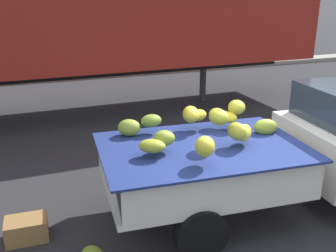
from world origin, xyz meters
TOP-DOWN VIEW (x-y plane):
  - ground at (0.00, 0.00)m, footprint 220.00×220.00m
  - curb_strip at (0.00, 10.17)m, footprint 80.00×0.80m
  - pickup_truck at (1.17, 0.22)m, footprint 4.82×2.06m
  - semi_trailer at (-1.45, 5.77)m, footprint 12.04×2.80m
  - produce_crate at (-2.95, 0.64)m, footprint 0.53×0.38m

SIDE VIEW (x-z plane):
  - ground at x=0.00m, z-range 0.00..0.00m
  - curb_strip at x=0.00m, z-range 0.00..0.16m
  - produce_crate at x=-2.95m, z-range 0.00..0.29m
  - pickup_truck at x=1.17m, z-range 0.03..1.73m
  - semi_trailer at x=-1.45m, z-range 0.57..4.52m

